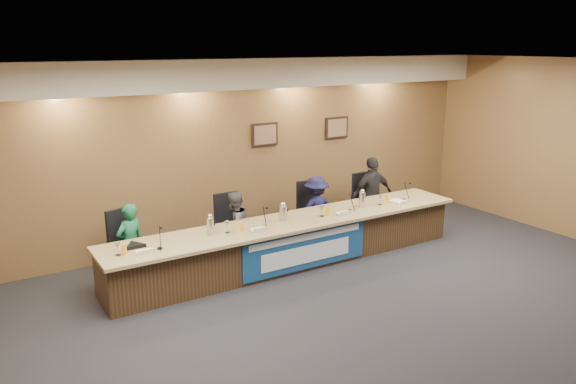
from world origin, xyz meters
name	(u,v)px	position (x,y,z in m)	size (l,w,h in m)	color
floor	(393,325)	(0.00, 0.00, 0.00)	(10.00, 10.00, 0.00)	black
ceiling	(407,66)	(0.00, 0.00, 3.20)	(10.00, 8.00, 0.04)	silver
wall_back	(244,150)	(0.00, 4.00, 1.60)	(10.00, 0.04, 3.20)	brown
soffit	(250,73)	(0.00, 3.75, 2.95)	(10.00, 0.50, 0.50)	beige
dais_body	(292,243)	(0.00, 2.40, 0.35)	(6.00, 0.80, 0.70)	#3B2715
dais_top	(294,222)	(0.00, 2.35, 0.72)	(6.10, 0.95, 0.05)	#A08554
banner	(306,249)	(0.00, 1.99, 0.38)	(2.20, 0.02, 0.65)	navy
banner_text_upper	(307,237)	(0.00, 1.97, 0.58)	(2.00, 0.01, 0.10)	silver
banner_text_lower	(307,254)	(0.00, 1.97, 0.30)	(1.60, 0.01, 0.28)	silver
wall_photo_left	(265,135)	(0.40, 3.97, 1.85)	(0.52, 0.04, 0.42)	black
wall_photo_right	(337,128)	(2.00, 3.97, 1.85)	(0.52, 0.04, 0.42)	black
panelist_a	(131,244)	(-2.41, 2.99, 0.61)	(0.45, 0.29, 1.23)	#145737
panelist_b	(235,227)	(-0.72, 2.99, 0.58)	(0.56, 0.44, 1.16)	#48484D
panelist_c	(316,210)	(0.87, 2.99, 0.61)	(0.78, 0.45, 1.21)	#111135
panelist_d	(372,195)	(2.13, 2.99, 0.71)	(0.83, 0.35, 1.42)	black
office_chair_a	(129,250)	(-2.41, 3.09, 0.48)	(0.48, 0.48, 0.08)	black
office_chair_b	(232,231)	(-0.72, 3.09, 0.48)	(0.48, 0.48, 0.08)	black
office_chair_c	(313,216)	(0.87, 3.09, 0.48)	(0.48, 0.48, 0.08)	black
office_chair_d	(368,205)	(2.13, 3.09, 0.48)	(0.48, 0.48, 0.08)	black
nameplate_a	(146,251)	(-2.44, 2.11, 0.80)	(0.24, 0.06, 0.09)	white
microphone_a	(160,248)	(-2.23, 2.22, 0.76)	(0.07, 0.07, 0.02)	black
juice_glass_a	(124,249)	(-2.69, 2.26, 0.82)	(0.06, 0.06, 0.15)	#FDB112
water_glass_a	(118,249)	(-2.77, 2.27, 0.84)	(0.08, 0.08, 0.18)	silver
nameplate_b	(260,229)	(-0.73, 2.12, 0.80)	(0.24, 0.06, 0.09)	white
microphone_b	(264,227)	(-0.58, 2.28, 0.76)	(0.07, 0.07, 0.02)	black
juice_glass_b	(240,227)	(-0.97, 2.30, 0.82)	(0.06, 0.06, 0.15)	#FDB112
water_glass_b	(227,227)	(-1.16, 2.34, 0.84)	(0.08, 0.08, 0.18)	silver
nameplate_c	(345,213)	(0.84, 2.13, 0.80)	(0.24, 0.06, 0.09)	white
microphone_c	(350,210)	(1.07, 2.28, 0.76)	(0.07, 0.07, 0.02)	black
juice_glass_c	(328,211)	(0.59, 2.26, 0.82)	(0.06, 0.06, 0.15)	#FDB112
water_glass_c	(322,211)	(0.48, 2.27, 0.84)	(0.08, 0.08, 0.18)	silver
nameplate_d	(405,202)	(2.11, 2.10, 0.80)	(0.24, 0.06, 0.09)	white
microphone_d	(405,200)	(2.29, 2.29, 0.76)	(0.07, 0.07, 0.02)	black
juice_glass_d	(387,199)	(1.90, 2.32, 0.82)	(0.06, 0.06, 0.15)	#FDB112
water_glass_d	(380,200)	(1.71, 2.29, 0.84)	(0.08, 0.08, 0.18)	silver
carafe_left	(210,226)	(-1.41, 2.39, 0.88)	(0.11, 0.11, 0.26)	silver
carafe_mid	(283,213)	(-0.16, 2.42, 0.87)	(0.13, 0.13, 0.23)	silver
carafe_right	(362,200)	(1.36, 2.35, 0.88)	(0.11, 0.11, 0.26)	silver
speakerphone	(135,246)	(-2.49, 2.46, 0.78)	(0.32, 0.32, 0.05)	black
paper_stack	(398,201)	(2.16, 2.31, 0.75)	(0.22, 0.30, 0.01)	white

